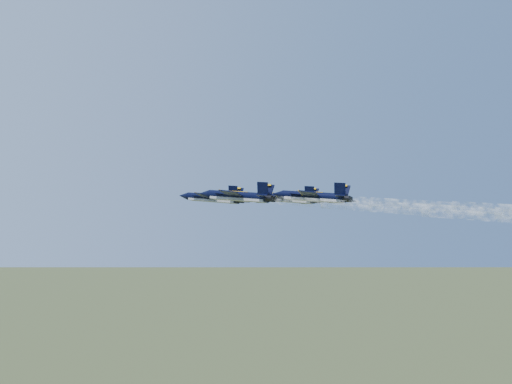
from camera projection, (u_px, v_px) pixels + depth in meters
jet_lead at (211, 198)px, 111.73m from camera, size 11.39×15.63×3.74m
jet_left at (237, 196)px, 97.55m from camera, size 11.39×15.63×3.74m
jet_right at (286, 198)px, 113.98m from camera, size 11.39×15.63×3.74m
jet_slot at (312, 197)px, 99.97m from camera, size 11.39×15.63×3.74m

